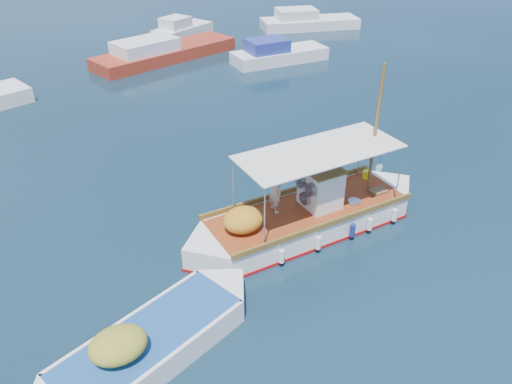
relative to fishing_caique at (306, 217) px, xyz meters
name	(u,v)px	position (x,y,z in m)	size (l,w,h in m)	color
ground	(284,229)	(-0.67, 0.35, -0.50)	(160.00, 160.00, 0.00)	black
fishing_caique	(306,217)	(0.00, 0.00, 0.00)	(9.28, 2.75, 5.66)	white
dinghy	(148,347)	(-6.50, -2.84, -0.15)	(6.35, 3.46, 1.65)	white
bg_boat_n	(162,53)	(1.89, 21.13, -0.01)	(10.56, 5.50, 1.80)	#9D2D1A
bg_boat_ne	(277,55)	(8.63, 17.13, -0.01)	(6.52, 2.33, 1.80)	silver
bg_boat_e	(307,22)	(15.40, 23.99, -0.01)	(8.38, 4.58, 1.80)	silver
bg_boat_far_n	(181,30)	(5.22, 26.26, -0.01)	(5.41, 4.06, 1.80)	silver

